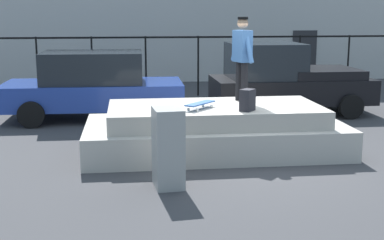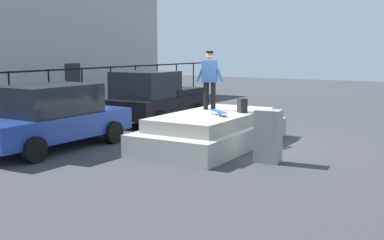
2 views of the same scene
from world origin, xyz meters
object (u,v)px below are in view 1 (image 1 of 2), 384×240
at_px(backpack, 247,100).
at_px(utility_box, 168,148).
at_px(car_blue_sedan_near, 93,85).
at_px(car_black_pickup_mid, 285,79).
at_px(skateboarder, 242,53).
at_px(skateboard, 200,104).

height_order(backpack, utility_box, backpack).
height_order(car_blue_sedan_near, car_black_pickup_mid, car_black_pickup_mid).
xyz_separation_m(backpack, car_black_pickup_mid, (2.04, 4.42, -0.19)).
relative_size(skateboarder, skateboard, 2.42).
xyz_separation_m(skateboard, car_blue_sedan_near, (-2.23, 3.99, -0.14)).
height_order(car_blue_sedan_near, utility_box, car_blue_sedan_near).
relative_size(backpack, car_black_pickup_mid, 0.10).
distance_m(skateboarder, skateboard, 1.54).
height_order(skateboard, backpack, backpack).
xyz_separation_m(skateboard, backpack, (0.84, -0.31, 0.10)).
relative_size(car_blue_sedan_near, car_black_pickup_mid, 1.08).
relative_size(skateboard, car_black_pickup_mid, 0.17).
bearing_deg(utility_box, backpack, 36.24).
relative_size(car_black_pickup_mid, utility_box, 3.35).
distance_m(car_black_pickup_mid, utility_box, 6.88).
distance_m(backpack, car_black_pickup_mid, 4.87).
relative_size(skateboarder, backpack, 4.20).
distance_m(backpack, utility_box, 2.18).
distance_m(skateboarder, utility_box, 3.31).
bearing_deg(utility_box, car_blue_sedan_near, 99.05).
height_order(backpack, car_blue_sedan_near, car_blue_sedan_near).
bearing_deg(skateboarder, car_blue_sedan_near, 135.12).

